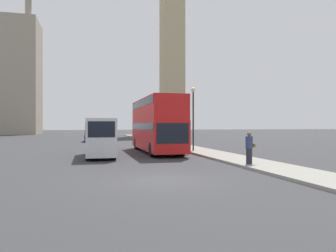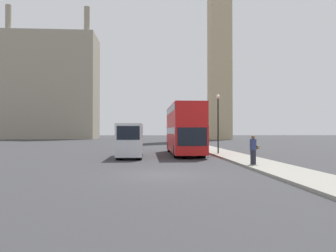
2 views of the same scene
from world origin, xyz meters
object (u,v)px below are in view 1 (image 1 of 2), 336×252
Objects in this scene: red_double_decker_bus at (156,123)px; white_van at (100,137)px; street_lamp at (193,109)px; pedestrian at (249,148)px; parked_sedan at (91,136)px.

white_van is (-4.68, -3.06, -1.00)m from red_double_decker_bus.
white_van is 8.25m from street_lamp.
pedestrian is at bearing -74.17° from red_double_decker_bus.
street_lamp is at bearing 89.99° from pedestrian.
pedestrian is (2.94, -10.38, -1.43)m from red_double_decker_bus.
red_double_decker_bus is at bearing 105.83° from pedestrian.
street_lamp reaches higher than pedestrian.
pedestrian is 30.79m from parked_sedan.
pedestrian is 0.39× the size of parked_sedan.
white_van is 1.39× the size of parked_sedan.
street_lamp reaches higher than parked_sedan.
red_double_decker_bus is 3.27m from street_lamp.
red_double_decker_bus is 5.68m from white_van.
pedestrian is (7.62, -7.32, -0.43)m from white_van.
pedestrian is 9.95m from street_lamp.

